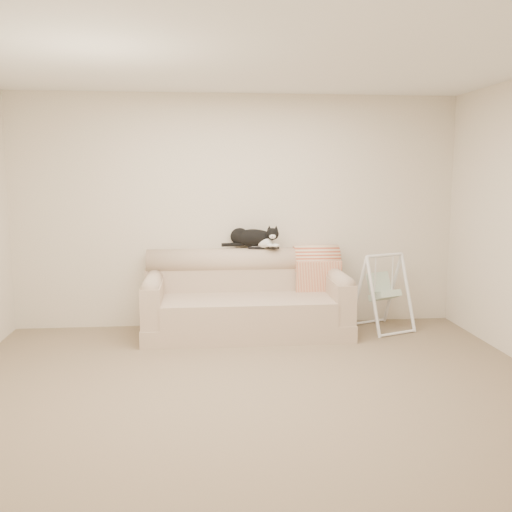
{
  "coord_description": "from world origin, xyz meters",
  "views": [
    {
      "loc": [
        -0.42,
        -4.43,
        1.74
      ],
      "look_at": [
        0.14,
        1.27,
        0.9
      ],
      "focal_mm": 40.0,
      "sensor_mm": 36.0,
      "label": 1
    }
  ],
  "objects_px": {
    "remote_b": "(272,248)",
    "tuxedo_cat": "(253,238)",
    "remote_a": "(256,247)",
    "sofa": "(246,301)",
    "baby_swing": "(383,292)"
  },
  "relations": [
    {
      "from": "remote_b",
      "to": "tuxedo_cat",
      "type": "bearing_deg",
      "value": 168.03
    },
    {
      "from": "remote_b",
      "to": "remote_a",
      "type": "bearing_deg",
      "value": 176.29
    },
    {
      "from": "sofa",
      "to": "remote_a",
      "type": "relative_size",
      "value": 12.07
    },
    {
      "from": "remote_a",
      "to": "sofa",
      "type": "bearing_deg",
      "value": -120.51
    },
    {
      "from": "baby_swing",
      "to": "remote_a",
      "type": "bearing_deg",
      "value": 170.44
    },
    {
      "from": "remote_a",
      "to": "baby_swing",
      "type": "xyz_separation_m",
      "value": [
        1.39,
        -0.23,
        -0.48
      ]
    },
    {
      "from": "baby_swing",
      "to": "remote_b",
      "type": "bearing_deg",
      "value": 169.61
    },
    {
      "from": "remote_a",
      "to": "tuxedo_cat",
      "type": "distance_m",
      "value": 0.12
    },
    {
      "from": "remote_a",
      "to": "remote_b",
      "type": "height_order",
      "value": "remote_a"
    },
    {
      "from": "sofa",
      "to": "remote_b",
      "type": "bearing_deg",
      "value": 34.76
    },
    {
      "from": "baby_swing",
      "to": "sofa",
      "type": "bearing_deg",
      "value": 179.68
    },
    {
      "from": "remote_b",
      "to": "baby_swing",
      "type": "relative_size",
      "value": 0.18
    },
    {
      "from": "remote_a",
      "to": "remote_b",
      "type": "xyz_separation_m",
      "value": [
        0.18,
        -0.01,
        -0.0
      ]
    },
    {
      "from": "sofa",
      "to": "remote_b",
      "type": "xyz_separation_m",
      "value": [
        0.31,
        0.21,
        0.56
      ]
    },
    {
      "from": "remote_b",
      "to": "tuxedo_cat",
      "type": "relative_size",
      "value": 0.24
    }
  ]
}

